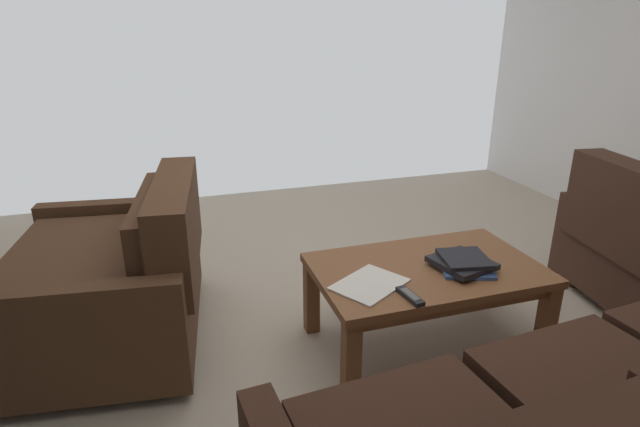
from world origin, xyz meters
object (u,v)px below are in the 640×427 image
object	(u,v)px
loveseat_near	(116,278)
loose_magazine	(370,284)
tv_remote	(410,296)
book_stack	(464,263)
coffee_table	(426,279)

from	to	relation	value
loveseat_near	loose_magazine	distance (m)	1.25
tv_remote	loveseat_near	bearing A→B (deg)	-31.77
tv_remote	loose_magazine	size ratio (longest dim) A/B	0.52
tv_remote	loose_magazine	xyz separation A→B (m)	(0.12, -0.16, -0.01)
loveseat_near	tv_remote	xyz separation A→B (m)	(-1.21, 0.75, 0.09)
loose_magazine	book_stack	bearing A→B (deg)	60.45
coffee_table	tv_remote	size ratio (longest dim) A/B	6.56
coffee_table	loose_magazine	distance (m)	0.35
tv_remote	loose_magazine	world-z (taller)	tv_remote
loveseat_near	coffee_table	xyz separation A→B (m)	(-1.43, 0.50, 0.02)
loveseat_near	loose_magazine	world-z (taller)	loveseat_near
loose_magazine	loveseat_near	bearing A→B (deg)	-149.49
book_stack	tv_remote	xyz separation A→B (m)	(0.37, 0.17, -0.02)
coffee_table	tv_remote	xyz separation A→B (m)	(0.22, 0.25, 0.08)
coffee_table	book_stack	distance (m)	0.19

